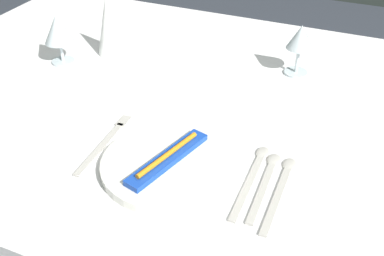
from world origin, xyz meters
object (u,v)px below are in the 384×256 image
toothbrush_package (168,158)px  fork_outer (106,141)px  spoon_soup (254,172)px  spoon_dessert (267,178)px  napkin_folded (108,26)px  wine_glass_left (300,40)px  wine_glass_centre (58,31)px  dinner_plate (168,165)px  spoon_tea (282,184)px

toothbrush_package → fork_outer: (-0.16, 0.03, -0.02)m
spoon_soup → toothbrush_package: bearing=-162.0°
spoon_dessert → napkin_folded: (-0.56, 0.35, 0.08)m
fork_outer → napkin_folded: 0.44m
spoon_dessert → wine_glass_left: 0.45m
wine_glass_left → napkin_folded: (-0.52, -0.09, -0.01)m
fork_outer → wine_glass_centre: bearing=138.5°
fork_outer → napkin_folded: napkin_folded is taller
dinner_plate → spoon_soup: size_ratio=1.16×
wine_glass_centre → napkin_folded: size_ratio=0.81×
spoon_dessert → spoon_tea: size_ratio=0.94×
toothbrush_package → wine_glass_left: (0.14, 0.49, 0.07)m
toothbrush_package → napkin_folded: 0.55m
toothbrush_package → napkin_folded: (-0.37, 0.40, 0.06)m
spoon_dessert → spoon_tea: same height
dinner_plate → fork_outer: dinner_plate is taller
wine_glass_centre → wine_glass_left: bearing=17.3°
dinner_plate → wine_glass_centre: 0.56m
dinner_plate → spoon_tea: 0.22m
dinner_plate → spoon_soup: bearing=18.0°
toothbrush_package → wine_glass_centre: (-0.47, 0.30, 0.07)m
dinner_plate → wine_glass_left: wine_glass_left is taller
toothbrush_package → fork_outer: bearing=170.5°
spoon_tea → spoon_dessert: bearing=166.4°
spoon_tea → napkin_folded: napkin_folded is taller
dinner_plate → fork_outer: size_ratio=1.20×
dinner_plate → toothbrush_package: toothbrush_package is taller
spoon_tea → wine_glass_centre: wine_glass_centre is taller
spoon_soup → spoon_tea: same height
fork_outer → spoon_tea: (0.38, 0.01, 0.00)m
dinner_plate → napkin_folded: 0.55m
fork_outer → spoon_dessert: bearing=3.3°
spoon_soup → spoon_tea: size_ratio=1.03×
fork_outer → spoon_dessert: size_ratio=1.06×
spoon_dessert → spoon_tea: 0.03m
spoon_soup → wine_glass_left: (-0.02, 0.44, 0.09)m
spoon_dessert → wine_glass_left: size_ratio=1.53×
fork_outer → napkin_folded: (-0.21, 0.37, 0.08)m
dinner_plate → toothbrush_package: size_ratio=1.25×
dinner_plate → napkin_folded: size_ratio=1.56×
spoon_tea → fork_outer: bearing=-178.1°
wine_glass_left → napkin_folded: 0.52m
spoon_tea → wine_glass_left: bearing=99.6°
toothbrush_package → wine_glass_centre: bearing=147.4°
fork_outer → spoon_tea: bearing=1.9°
spoon_tea → wine_glass_centre: (-0.69, 0.26, 0.09)m
toothbrush_package → napkin_folded: size_ratio=1.25×
fork_outer → napkin_folded: bearing=119.8°
fork_outer → spoon_dessert: spoon_dessert is taller
spoon_soup → spoon_dessert: same height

